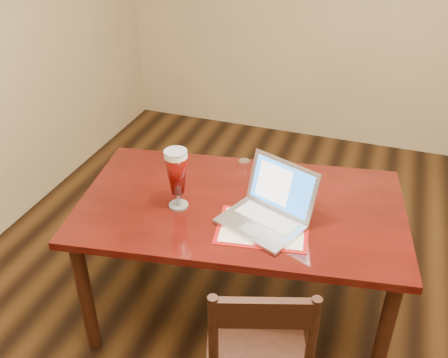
% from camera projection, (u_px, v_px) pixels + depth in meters
% --- Properties ---
extents(room_shell, '(4.51, 5.01, 2.71)m').
position_uv_depth(room_shell, '(377.00, 6.00, 1.58)').
color(room_shell, tan).
rests_on(room_shell, ground).
extents(dining_table, '(1.70, 1.13, 1.04)m').
position_uv_depth(dining_table, '(239.00, 217.00, 2.47)').
color(dining_table, '#500F0A').
rests_on(dining_table, ground).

